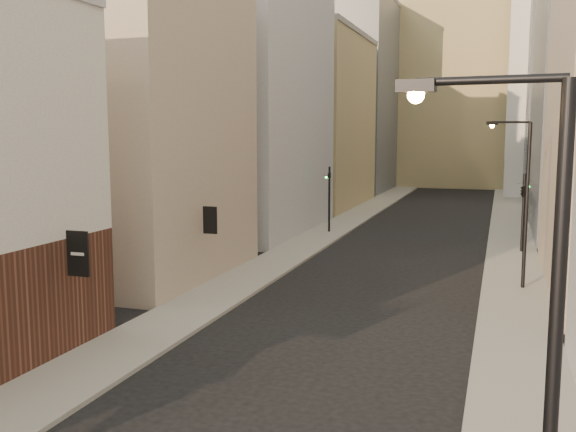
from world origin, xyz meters
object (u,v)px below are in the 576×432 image
object	(u,v)px
clock_tower	(456,60)
white_tower	(547,35)
traffic_light_left	(329,185)
streetlamp_mid	(523,195)
streetlamp_near	(536,359)
traffic_light_right	(524,193)

from	to	relation	value
clock_tower	white_tower	world-z (taller)	clock_tower
traffic_light_left	clock_tower	bearing A→B (deg)	-79.28
streetlamp_mid	white_tower	bearing A→B (deg)	67.79
streetlamp_mid	traffic_light_left	size ratio (longest dim) A/B	1.61
traffic_light_left	white_tower	bearing A→B (deg)	-97.95
streetlamp_near	streetlamp_mid	bearing A→B (deg)	94.43
streetlamp_mid	traffic_light_right	world-z (taller)	streetlamp_mid
streetlamp_near	traffic_light_left	distance (m)	39.73
clock_tower	traffic_light_right	xyz separation A→B (m)	(8.06, -53.32, -13.83)
clock_tower	traffic_light_right	bearing A→B (deg)	-81.40
traffic_light_left	streetlamp_mid	bearing A→B (deg)	149.88
white_tower	traffic_light_left	size ratio (longest dim) A/B	8.30
clock_tower	streetlamp_mid	xyz separation A→B (m)	(7.67, -63.36, -13.04)
white_tower	traffic_light_right	size ratio (longest dim) A/B	8.30
streetlamp_near	clock_tower	bearing A→B (deg)	100.34
clock_tower	white_tower	size ratio (longest dim) A/B	1.08
streetlamp_mid	traffic_light_right	bearing A→B (deg)	69.42
clock_tower	streetlamp_mid	size ratio (longest dim) A/B	5.58
streetlamp_near	traffic_light_left	size ratio (longest dim) A/B	1.64
clock_tower	traffic_light_left	xyz separation A→B (m)	(-5.40, -49.30, -13.96)
clock_tower	traffic_light_left	bearing A→B (deg)	-96.25
streetlamp_near	streetlamp_mid	xyz separation A→B (m)	(0.49, 23.61, -0.10)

